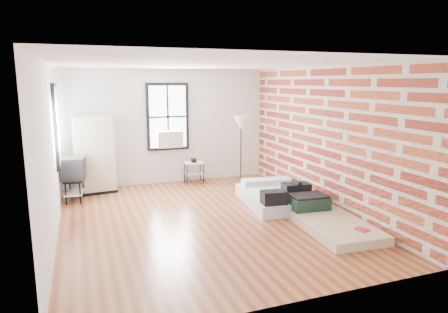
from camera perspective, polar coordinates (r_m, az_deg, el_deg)
name	(u,v)px	position (r m, az deg, el deg)	size (l,w,h in m)	color
ground	(204,220)	(7.41, -2.82, -9.06)	(6.00, 6.00, 0.00)	#612C19
room_shell	(210,123)	(7.43, -2.07, 4.78)	(5.02, 6.02, 2.80)	silver
mattress_main	(279,196)	(8.37, 7.81, -5.65)	(1.53, 1.96, 0.59)	silver
mattress_bare	(326,218)	(7.33, 14.38, -8.57)	(1.15, 1.99, 0.41)	#CBB593
wardrobe	(94,155)	(9.46, -18.04, 0.24)	(0.93, 0.59, 1.75)	black
side_table	(194,167)	(9.97, -4.34, -1.44)	(0.48, 0.40, 0.62)	black
floor_lamp	(241,126)	(9.57, 2.45, 4.36)	(0.36, 0.36, 1.69)	black
tv_stand	(74,170)	(8.96, -20.67, -1.80)	(0.53, 0.71, 0.94)	black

